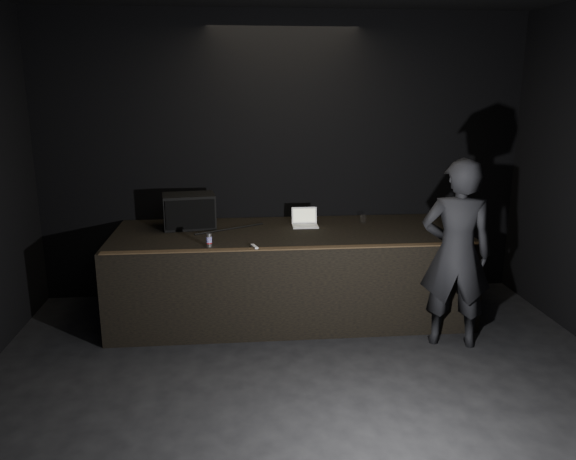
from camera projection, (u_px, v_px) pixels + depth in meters
The scene contains 11 objects.
ground at pixel (327, 460), 4.02m from camera, with size 7.00×7.00×0.00m, color black.
room_walls at pixel (332, 181), 3.52m from camera, with size 6.10×7.10×3.52m.
stage_riser at pixel (290, 273), 6.53m from camera, with size 4.00×1.50×1.00m, color black.
riser_lip at pixel (296, 248), 5.72m from camera, with size 3.92×0.10×0.01m, color brown.
stage_monitor at pixel (189, 211), 6.55m from camera, with size 0.64×0.51×0.39m.
cable at pixel (230, 229), 6.49m from camera, with size 0.02×0.02×0.90m, color black.
laptop at pixel (305, 221), 6.66m from camera, with size 0.31×0.27×0.21m.
beer_can at pixel (209, 240), 5.78m from camera, with size 0.06×0.06×0.14m.
plastic_cup at pixel (363, 219), 6.80m from camera, with size 0.08×0.08×0.10m, color white.
wii_remote at pixel (254, 247), 5.73m from camera, with size 0.03×0.15×0.03m, color silver.
person at pixel (456, 254), 5.65m from camera, with size 0.71×0.46×1.94m, color black.
Camera 1 is at (-0.61, -3.45, 2.59)m, focal length 35.00 mm.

